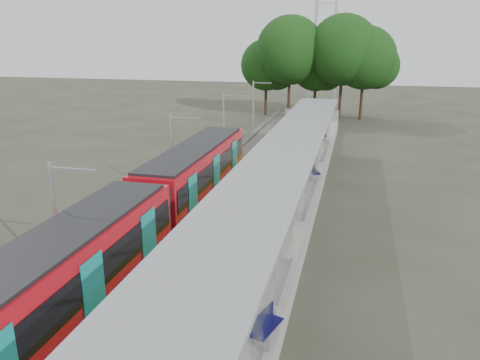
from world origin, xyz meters
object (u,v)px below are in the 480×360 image
at_px(train, 147,210).
at_px(litter_bin, 293,216).
at_px(bench_mid, 313,170).
at_px(info_pillar_far, 278,193).
at_px(bench_near, 265,325).
at_px(bench_far, 323,134).

xyz_separation_m(train, litter_bin, (6.69, 2.57, -0.61)).
xyz_separation_m(bench_mid, info_pillar_far, (-1.31, -5.84, 0.15)).
relative_size(train, bench_near, 19.15).
height_order(bench_near, info_pillar_far, info_pillar_far).
distance_m(train, info_pillar_far, 7.43).
xyz_separation_m(bench_near, bench_far, (-0.51, 30.25, -0.00)).
distance_m(train, bench_far, 24.21).
xyz_separation_m(bench_mid, bench_far, (-0.23, 12.49, -0.08)).
xyz_separation_m(train, bench_mid, (6.84, 10.80, -0.48)).
distance_m(bench_near, litter_bin, 9.54).
height_order(info_pillar_far, litter_bin, info_pillar_far).
bearing_deg(train, bench_mid, 57.67).
bearing_deg(info_pillar_far, bench_near, -82.79).
xyz_separation_m(train, bench_far, (6.60, 23.29, -0.56)).
bearing_deg(bench_far, info_pillar_far, -99.28).
relative_size(info_pillar_far, litter_bin, 1.90).
bearing_deg(bench_mid, bench_near, -110.14).
bearing_deg(bench_near, litter_bin, 110.34).
distance_m(bench_near, bench_mid, 17.76).
distance_m(train, bench_mid, 12.79).
bearing_deg(litter_bin, info_pillar_far, 115.88).
bearing_deg(bench_near, train, 153.40).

